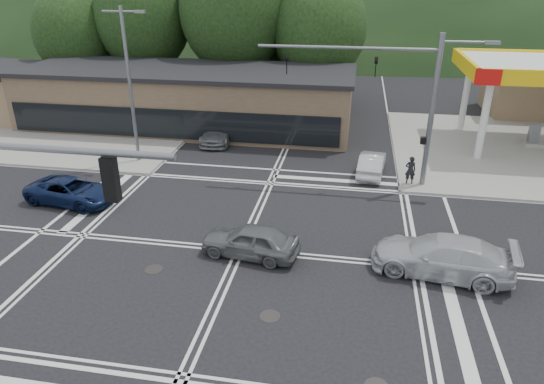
% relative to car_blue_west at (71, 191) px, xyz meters
% --- Properties ---
extents(ground, '(120.00, 120.00, 0.00)m').
position_rel_car_blue_west_xyz_m(ground, '(9.39, -3.04, -0.64)').
color(ground, black).
rests_on(ground, ground).
extents(sidewalk_ne, '(16.00, 16.00, 0.15)m').
position_rel_car_blue_west_xyz_m(sidewalk_ne, '(24.39, 11.96, -0.56)').
color(sidewalk_ne, gray).
rests_on(sidewalk_ne, ground).
extents(sidewalk_nw, '(16.00, 16.00, 0.15)m').
position_rel_car_blue_west_xyz_m(sidewalk_nw, '(-5.61, 11.96, -0.56)').
color(sidewalk_nw, gray).
rests_on(sidewalk_nw, ground).
extents(commercial_row, '(24.00, 8.00, 4.00)m').
position_rel_car_blue_west_xyz_m(commercial_row, '(1.39, 13.96, 1.36)').
color(commercial_row, brown).
rests_on(commercial_row, ground).
extents(hill_north, '(252.00, 126.00, 140.00)m').
position_rel_car_blue_west_xyz_m(hill_north, '(9.39, 86.96, -0.64)').
color(hill_north, black).
rests_on(hill_north, ground).
extents(tree_n_a, '(8.00, 8.00, 11.75)m').
position_rel_car_blue_west_xyz_m(tree_n_a, '(-4.61, 20.96, 6.50)').
color(tree_n_a, '#382619').
rests_on(tree_n_a, ground).
extents(tree_n_b, '(9.00, 9.00, 12.98)m').
position_rel_car_blue_west_xyz_m(tree_n_b, '(3.39, 20.96, 7.16)').
color(tree_n_b, '#382619').
rests_on(tree_n_b, ground).
extents(tree_n_c, '(7.60, 7.60, 10.87)m').
position_rel_car_blue_west_xyz_m(tree_n_c, '(10.39, 20.96, 5.85)').
color(tree_n_c, '#382619').
rests_on(tree_n_c, ground).
extents(tree_n_d, '(6.80, 6.80, 9.76)m').
position_rel_car_blue_west_xyz_m(tree_n_d, '(-10.61, 19.96, 5.20)').
color(tree_n_d, '#382619').
rests_on(tree_n_d, ground).
extents(tree_n_e, '(8.40, 8.40, 11.98)m').
position_rel_car_blue_west_xyz_m(tree_n_e, '(7.39, 24.96, 6.51)').
color(tree_n_e, '#382619').
rests_on(tree_n_e, ground).
extents(streetlight_nw, '(2.50, 0.25, 9.00)m').
position_rel_car_blue_west_xyz_m(streetlight_nw, '(0.95, 5.96, 4.41)').
color(streetlight_nw, slate).
rests_on(streetlight_nw, ground).
extents(signal_mast_ne, '(11.65, 0.30, 8.00)m').
position_rel_car_blue_west_xyz_m(signal_mast_ne, '(16.34, 5.16, 4.44)').
color(signal_mast_ne, slate).
rests_on(signal_mast_ne, ground).
extents(car_blue_west, '(4.82, 2.72, 1.27)m').
position_rel_car_blue_west_xyz_m(car_blue_west, '(0.00, 0.00, 0.00)').
color(car_blue_west, '#0E1A3E').
rests_on(car_blue_west, ground).
extents(car_grey_center, '(4.18, 2.15, 1.36)m').
position_rel_car_blue_west_xyz_m(car_grey_center, '(9.91, -3.34, 0.04)').
color(car_grey_center, slate).
rests_on(car_grey_center, ground).
extents(car_silver_east, '(5.53, 2.91, 1.53)m').
position_rel_car_blue_west_xyz_m(car_silver_east, '(17.39, -3.34, 0.13)').
color(car_silver_east, '#B6B9BE').
rests_on(car_silver_east, ground).
extents(car_queue_a, '(1.76, 4.01, 1.28)m').
position_rel_car_blue_west_xyz_m(car_queue_a, '(14.89, 6.51, 0.00)').
color(car_queue_a, silver).
rests_on(car_queue_a, ground).
extents(car_queue_b, '(2.04, 4.33, 1.43)m').
position_rel_car_blue_west_xyz_m(car_queue_b, '(10.65, 15.96, 0.08)').
color(car_queue_b, silver).
rests_on(car_queue_b, ground).
extents(car_northbound, '(2.16, 4.78, 1.36)m').
position_rel_car_blue_west_xyz_m(car_northbound, '(4.62, 10.80, 0.04)').
color(car_northbound, slate).
rests_on(car_northbound, ground).
extents(pedestrian, '(0.58, 0.40, 1.55)m').
position_rel_car_blue_west_xyz_m(pedestrian, '(16.89, 5.10, 0.29)').
color(pedestrian, black).
rests_on(pedestrian, sidewalk_ne).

